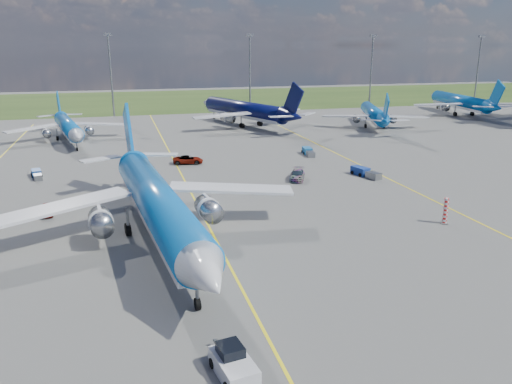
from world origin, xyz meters
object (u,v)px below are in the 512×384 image
object	(u,v)px
bg_jet_n	(244,125)
service_car_c	(297,175)
baggage_tug_c	(37,174)
baggage_tug_e	(308,152)
baggage_tug_w	(365,173)
bg_jet_ne	(373,126)
bg_jet_ene	(459,114)
main_airliner	(160,241)
service_car_a	(47,209)
bg_jet_nnw	(70,141)
pushback_tug	(233,364)
service_car_b	(188,160)
warning_post	(445,211)

from	to	relation	value
bg_jet_n	service_car_c	xyz separation A→B (m)	(-5.20, -53.43, 0.74)
baggage_tug_c	baggage_tug_e	world-z (taller)	baggage_tug_e
baggage_tug_w	service_car_c	bearing A→B (deg)	160.52
bg_jet_ne	baggage_tug_c	size ratio (longest dim) A/B	7.43
bg_jet_ene	main_airliner	world-z (taller)	main_airliner
bg_jet_ne	baggage_tug_c	xyz separation A→B (m)	(-73.74, -31.49, 0.49)
service_car_a	baggage_tug_c	size ratio (longest dim) A/B	0.79
main_airliner	baggage_tug_e	size ratio (longest dim) A/B	8.51
baggage_tug_w	bg_jet_nnw	bearing A→B (deg)	121.85
bg_jet_ene	main_airliner	distance (m)	120.16
service_car_a	main_airliner	bearing A→B (deg)	-45.76
main_airliner	pushback_tug	bearing A→B (deg)	-90.02
service_car_b	baggage_tug_e	world-z (taller)	service_car_b
pushback_tug	service_car_a	bearing A→B (deg)	103.33
service_car_a	baggage_tug_w	bearing A→B (deg)	6.79
main_airliner	service_car_a	world-z (taller)	main_airliner
bg_jet_ne	service_car_a	world-z (taller)	bg_jet_ne
warning_post	bg_jet_n	bearing A→B (deg)	93.30
bg_jet_nnw	baggage_tug_e	size ratio (longest dim) A/B	6.50
service_car_b	baggage_tug_w	xyz separation A→B (m)	(25.16, -15.65, -0.12)
baggage_tug_c	baggage_tug_e	distance (m)	46.26
baggage_tug_e	warning_post	bearing A→B (deg)	-79.69
service_car_a	bg_jet_ene	bearing A→B (deg)	30.06
bg_jet_ne	service_car_b	size ratio (longest dim) A/B	7.02
baggage_tug_w	bg_jet_ne	bearing A→B (deg)	45.19
warning_post	service_car_c	xyz separation A→B (m)	(-9.57, 22.51, -0.76)
warning_post	baggage_tug_c	distance (m)	58.66
bg_jet_n	warning_post	bearing A→B (deg)	72.65
bg_jet_n	bg_jet_ne	distance (m)	32.21
bg_jet_nnw	bg_jet_ne	xyz separation A→B (m)	(71.40, 1.06, 0.00)
bg_jet_ene	pushback_tug	xyz separation A→B (m)	(-90.40, -99.55, 0.73)
bg_jet_ene	service_car_a	distance (m)	123.20
bg_jet_nnw	main_airliner	world-z (taller)	main_airliner
bg_jet_ene	service_car_a	size ratio (longest dim) A/B	10.88
main_airliner	bg_jet_ene	bearing A→B (deg)	33.31
warning_post	service_car_c	world-z (taller)	warning_post
main_airliner	bg_jet_n	bearing A→B (deg)	63.36
bg_jet_nnw	baggage_tug_w	distance (m)	63.32
bg_jet_n	baggage_tug_c	size ratio (longest dim) A/B	9.12
main_airliner	service_car_a	xyz separation A→B (m)	(-12.24, 11.98, 0.65)
service_car_c	baggage_tug_c	distance (m)	39.76
service_car_b	baggage_tug_w	bearing A→B (deg)	-114.13
bg_jet_ene	pushback_tug	bearing A→B (deg)	57.02
bg_jet_ene	service_car_b	size ratio (longest dim) A/B	8.13
service_car_a	baggage_tug_w	world-z (taller)	service_car_a
service_car_a	baggage_tug_e	distance (m)	48.54
main_airliner	baggage_tug_c	world-z (taller)	main_airliner
bg_jet_n	bg_jet_ne	xyz separation A→B (m)	(30.58, -10.10, 0.00)
warning_post	pushback_tug	world-z (taller)	warning_post
bg_jet_n	service_car_a	distance (m)	72.44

